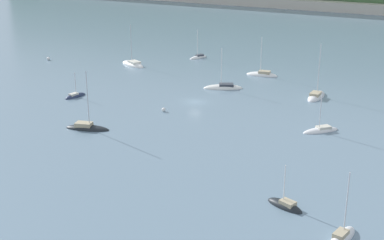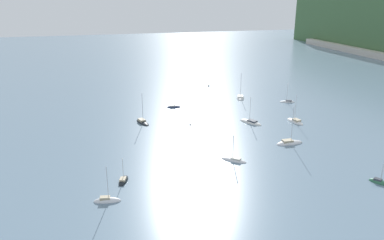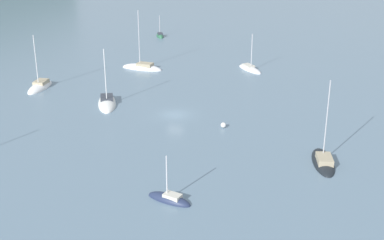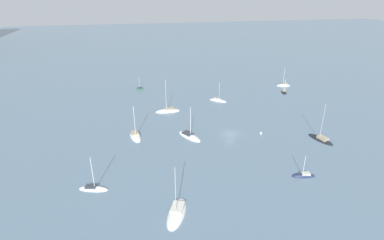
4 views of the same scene
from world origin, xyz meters
name	(u,v)px [view 1 (image 1 of 4)]	position (x,y,z in m)	size (l,w,h in m)	color
ground_plane	(195,102)	(0.00, 0.00, 0.00)	(600.00, 600.00, 0.00)	slate
shore_town_strip	(358,8)	(0.00, 145.23, 2.03)	(357.38, 6.00, 4.06)	beige
sailboat_1	(75,97)	(-23.25, -8.74, 0.07)	(2.47, 5.30, 5.79)	#232D4C
sailboat_2	(342,238)	(38.36, -36.73, 0.10)	(2.68, 5.81, 8.80)	silver
sailboat_3	(198,58)	(-18.33, 35.74, 0.09)	(3.49, 6.34, 8.29)	white
sailboat_4	(87,128)	(-8.75, -22.65, 0.13)	(8.19, 4.61, 10.90)	black
sailboat_5	(223,88)	(0.68, 11.71, 0.07)	(8.74, 6.51, 9.75)	white
sailboat_6	(321,131)	(26.77, -4.41, 0.08)	(5.93, 6.36, 7.57)	silver
sailboat_7	(133,65)	(-29.05, 20.32, 0.08)	(9.25, 6.26, 11.18)	white
sailboat_8	(285,206)	(30.39, -32.70, 0.08)	(5.46, 3.41, 6.13)	black
sailboat_9	(262,75)	(3.87, 26.29, 0.10)	(7.77, 3.80, 10.00)	white
sailboat_10	(316,97)	(20.30, 14.90, 0.10)	(2.70, 8.11, 12.00)	silver
mooring_buoy_0	(48,59)	(-52.01, 14.20, 0.42)	(0.85, 0.85, 0.85)	white
mooring_buoy_1	(164,110)	(-2.26, -8.14, 0.37)	(0.75, 0.75, 0.75)	white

